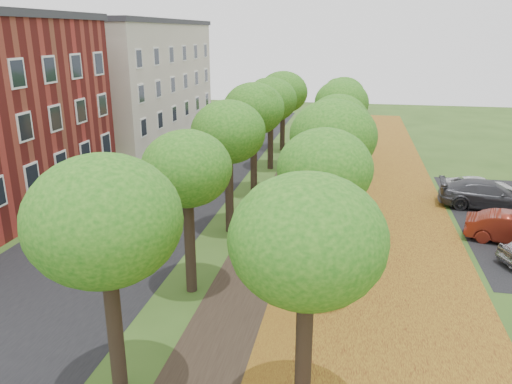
% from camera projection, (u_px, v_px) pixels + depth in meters
% --- Properties ---
extents(street_asphalt, '(8.00, 70.00, 0.01)m').
position_uv_depth(street_asphalt, '(152.00, 204.00, 28.29)').
color(street_asphalt, black).
rests_on(street_asphalt, ground).
extents(footpath, '(3.20, 70.00, 0.01)m').
position_uv_depth(footpath, '(283.00, 213.00, 26.92)').
color(footpath, black).
rests_on(footpath, ground).
extents(leaf_verge, '(7.50, 70.00, 0.01)m').
position_uv_depth(leaf_verge, '(378.00, 220.00, 26.00)').
color(leaf_verge, '#A07A1D').
rests_on(leaf_verge, ground).
extents(tree_row_west, '(3.55, 33.55, 6.29)m').
position_uv_depth(tree_row_west, '(242.00, 125.00, 25.87)').
color(tree_row_west, black).
rests_on(tree_row_west, ground).
extents(tree_row_east, '(3.55, 33.55, 6.29)m').
position_uv_depth(tree_row_east, '(336.00, 128.00, 25.00)').
color(tree_row_east, black).
rests_on(tree_row_east, ground).
extents(building_cream, '(10.30, 20.30, 10.40)m').
position_uv_depth(building_cream, '(126.00, 80.00, 45.25)').
color(building_cream, beige).
rests_on(building_cream, ground).
extents(car_grey, '(5.35, 2.54, 1.51)m').
position_uv_depth(car_grey, '(488.00, 195.00, 27.55)').
color(car_grey, '#333438').
rests_on(car_grey, ground).
extents(car_white, '(4.40, 2.07, 1.22)m').
position_uv_depth(car_white, '(480.00, 188.00, 29.20)').
color(car_white, silver).
rests_on(car_white, ground).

